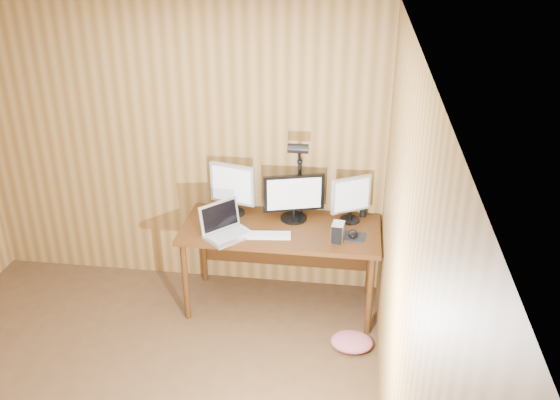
% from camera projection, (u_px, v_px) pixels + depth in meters
% --- Properties ---
extents(room_shell, '(4.00, 4.00, 4.00)m').
position_uv_depth(room_shell, '(72.00, 275.00, 3.23)').
color(room_shell, '#51361F').
rests_on(room_shell, ground).
extents(desk, '(1.60, 0.70, 0.75)m').
position_uv_depth(desk, '(282.00, 236.00, 4.91)').
color(desk, '#44250E').
rests_on(desk, floor).
extents(monitor_center, '(0.49, 0.22, 0.39)m').
position_uv_depth(monitor_center, '(294.00, 197.00, 4.83)').
color(monitor_center, black).
rests_on(monitor_center, desk).
extents(monitor_left, '(0.39, 0.19, 0.45)m').
position_uv_depth(monitor_left, '(233.00, 188.00, 4.91)').
color(monitor_left, black).
rests_on(monitor_left, desk).
extents(monitor_right, '(0.31, 0.20, 0.39)m').
position_uv_depth(monitor_right, '(351.00, 198.00, 4.80)').
color(monitor_right, black).
rests_on(monitor_right, desk).
extents(laptop, '(0.44, 0.45, 0.26)m').
position_uv_depth(laptop, '(225.00, 227.00, 4.66)').
color(laptop, silver).
rests_on(laptop, desk).
extents(keyboard, '(0.41, 0.16, 0.02)m').
position_uv_depth(keyboard, '(265.00, 235.00, 4.65)').
color(keyboard, silver).
rests_on(keyboard, desk).
extents(mousepad, '(0.22, 0.19, 0.00)m').
position_uv_depth(mousepad, '(353.00, 236.00, 4.65)').
color(mousepad, black).
rests_on(mousepad, desk).
extents(mouse, '(0.08, 0.12, 0.04)m').
position_uv_depth(mouse, '(353.00, 234.00, 4.64)').
color(mouse, black).
rests_on(mouse, mousepad).
extents(hard_drive, '(0.10, 0.14, 0.14)m').
position_uv_depth(hard_drive, '(338.00, 232.00, 4.57)').
color(hard_drive, silver).
rests_on(hard_drive, desk).
extents(phone, '(0.07, 0.11, 0.01)m').
position_uv_depth(phone, '(251.00, 236.00, 4.65)').
color(phone, silver).
rests_on(phone, desk).
extents(speaker, '(0.06, 0.06, 0.13)m').
position_uv_depth(speaker, '(363.00, 209.00, 4.94)').
color(speaker, black).
rests_on(speaker, desk).
extents(desk_lamp, '(0.16, 0.23, 0.71)m').
position_uv_depth(desk_lamp, '(299.00, 167.00, 4.78)').
color(desk_lamp, black).
rests_on(desk_lamp, desk).
extents(fabric_pile, '(0.33, 0.27, 0.10)m').
position_uv_depth(fabric_pile, '(352.00, 342.00, 4.57)').
color(fabric_pile, '#B55864').
rests_on(fabric_pile, floor).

